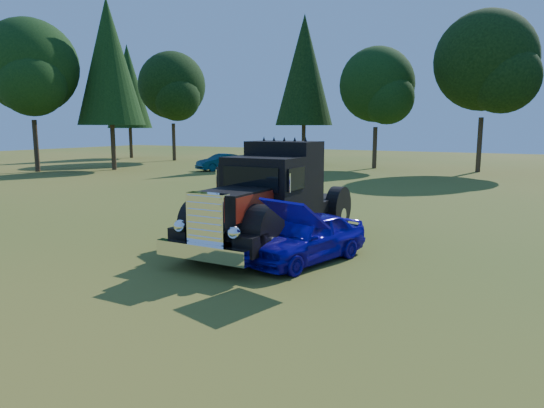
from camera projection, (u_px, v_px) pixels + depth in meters
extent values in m
plane|color=#315418|center=(195.00, 255.00, 13.11)|extent=(120.00, 120.00, 0.00)
cylinder|color=#2D2116|center=(375.00, 148.00, 40.30)|extent=(0.36, 0.36, 3.42)
sphere|color=black|center=(377.00, 85.00, 39.49)|extent=(6.08, 6.08, 6.08)
sphere|color=black|center=(388.00, 98.00, 38.47)|extent=(4.18, 4.18, 4.18)
cylinder|color=#2D2116|center=(174.00, 142.00, 49.79)|extent=(0.36, 0.36, 3.78)
sphere|color=black|center=(172.00, 86.00, 48.90)|extent=(6.72, 6.72, 6.72)
sphere|color=black|center=(177.00, 97.00, 47.77)|extent=(4.62, 4.62, 4.62)
cylinder|color=#2D2116|center=(304.00, 139.00, 44.38)|extent=(0.36, 0.36, 4.68)
cone|color=black|center=(304.00, 70.00, 43.42)|extent=(5.20, 5.20, 9.75)
cylinder|color=#2D2116|center=(113.00, 141.00, 38.77)|extent=(0.36, 0.36, 4.68)
cone|color=black|center=(109.00, 62.00, 37.81)|extent=(5.20, 5.20, 9.75)
cylinder|color=#2D2116|center=(479.00, 145.00, 36.88)|extent=(0.36, 0.36, 4.14)
sphere|color=black|center=(485.00, 61.00, 35.90)|extent=(7.36, 7.36, 7.36)
sphere|color=black|center=(503.00, 78.00, 34.67)|extent=(5.06, 5.06, 5.06)
cylinder|color=#2D2116|center=(36.00, 146.00, 37.26)|extent=(0.36, 0.36, 3.96)
sphere|color=black|center=(30.00, 66.00, 36.32)|extent=(7.04, 7.04, 7.04)
sphere|color=black|center=(32.00, 83.00, 35.14)|extent=(4.84, 4.84, 4.84)
cylinder|color=#2D2116|center=(131.00, 138.00, 53.93)|extent=(0.36, 0.36, 4.32)
cone|color=black|center=(128.00, 87.00, 53.05)|extent=(4.80, 4.80, 9.00)
cylinder|color=black|center=(198.00, 237.00, 12.80)|extent=(0.32, 1.10, 1.10)
cylinder|color=black|center=(267.00, 246.00, 11.80)|extent=(0.32, 1.10, 1.10)
cylinder|color=black|center=(282.00, 210.00, 16.96)|extent=(0.32, 1.10, 1.10)
cylinder|color=black|center=(338.00, 215.00, 15.96)|extent=(0.32, 1.10, 1.10)
cylinder|color=black|center=(290.00, 211.00, 16.80)|extent=(0.32, 1.10, 1.10)
cylinder|color=black|center=(329.00, 214.00, 16.12)|extent=(0.32, 1.10, 1.10)
cube|color=black|center=(279.00, 221.00, 14.54)|extent=(1.60, 6.40, 0.28)
cube|color=white|center=(201.00, 252.00, 11.22)|extent=(2.50, 0.22, 0.36)
cube|color=white|center=(208.00, 221.00, 11.37)|extent=(1.05, 0.30, 1.30)
cube|color=black|center=(233.00, 212.00, 12.27)|extent=(1.35, 1.80, 1.10)
cube|color=maroon|center=(210.00, 202.00, 12.57)|extent=(0.02, 1.80, 0.60)
cube|color=maroon|center=(256.00, 206.00, 11.91)|extent=(0.02, 1.80, 0.60)
cylinder|color=black|center=(200.00, 222.00, 12.69)|extent=(0.55, 1.24, 1.24)
cylinder|color=black|center=(263.00, 230.00, 11.79)|extent=(0.55, 1.24, 1.24)
sphere|color=white|center=(180.00, 226.00, 11.71)|extent=(0.32, 0.32, 0.32)
sphere|color=white|center=(234.00, 233.00, 10.97)|extent=(0.32, 0.32, 0.32)
cube|color=black|center=(263.00, 194.00, 13.57)|extent=(2.05, 1.30, 2.10)
cube|color=black|center=(250.00, 179.00, 12.91)|extent=(1.70, 0.05, 0.65)
cube|color=black|center=(284.00, 183.00, 14.67)|extent=(2.05, 1.30, 2.50)
cube|color=black|center=(307.00, 202.00, 16.22)|extent=(2.00, 2.00, 0.35)
cube|color=black|center=(226.00, 193.00, 14.66)|extent=(1.01, 0.55, 1.50)
cube|color=maroon|center=(226.00, 198.00, 14.73)|extent=(0.77, 0.40, 0.75)
imported|color=#1707A4|center=(306.00, 238.00, 12.39)|extent=(2.40, 3.92, 1.25)
cube|color=#1707A4|center=(295.00, 213.00, 10.61)|extent=(1.50, 1.24, 0.67)
imported|color=#1E3247|center=(233.00, 211.00, 14.85)|extent=(0.49, 0.68, 1.75)
imported|color=#1F2E49|center=(217.00, 216.00, 14.47)|extent=(0.99, 0.95, 1.61)
imported|color=#0B3B44|center=(221.00, 162.00, 38.54)|extent=(2.97, 4.18, 1.31)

